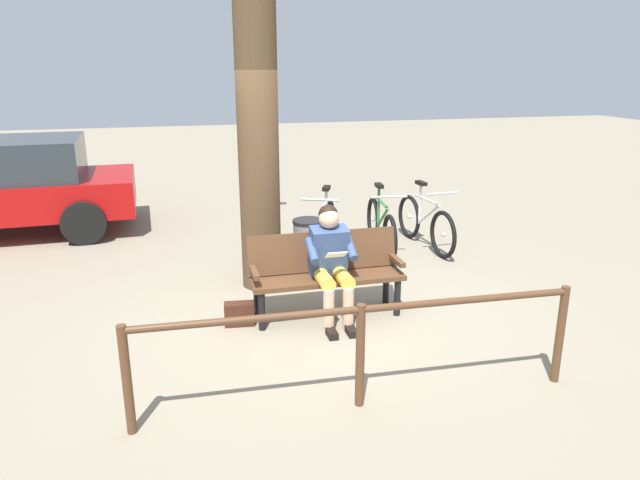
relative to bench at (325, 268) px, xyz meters
The scene contains 11 objects.
ground_plane 0.51m from the bench, 69.69° to the right, with size 40.00×40.00×0.00m, color gray.
bench is the anchor object (origin of this frame).
person_reading 0.23m from the bench, 94.66° to the left, with size 0.49×0.77×1.20m.
handbag 1.01m from the bench, ahead, with size 0.30×0.14×0.24m, color #3F1E14.
tree_trunk 1.59m from the bench, 62.65° to the right, with size 0.47×0.47×3.27m, color #4C3823.
litter_bin 1.12m from the bench, 94.44° to the right, with size 0.39×0.39×0.74m.
bicycle_green 2.75m from the bench, 136.80° to the right, with size 0.48×1.68×0.94m.
bicycle_red 2.29m from the bench, 125.26° to the right, with size 0.48×1.67×0.94m.
bicycle_purple 1.97m from the bench, 104.77° to the right, with size 0.76×1.56×0.94m.
bicycle_black 1.92m from the bench, 82.25° to the right, with size 0.55×1.65×0.94m.
railing_fence 1.78m from the bench, 83.43° to the left, with size 3.49×0.22×0.85m.
Camera 1 is at (1.49, 5.62, 2.57)m, focal length 32.70 mm.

